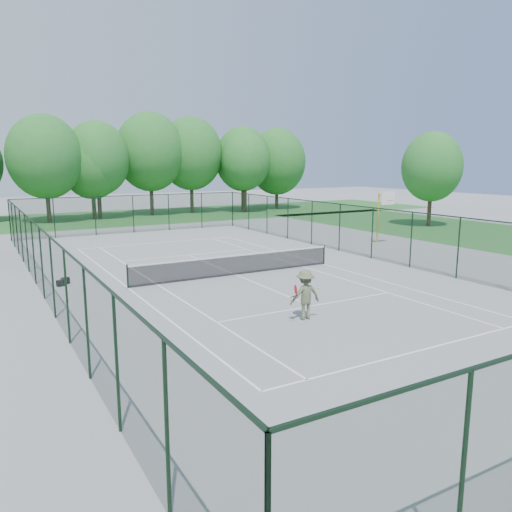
# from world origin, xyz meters

# --- Properties ---
(ground) EXTENTS (140.00, 140.00, 0.00)m
(ground) POSITION_xyz_m (0.00, 0.00, 0.00)
(ground) COLOR gray
(ground) RESTS_ON ground
(grass_far) EXTENTS (80.00, 16.00, 0.01)m
(grass_far) POSITION_xyz_m (0.00, 30.00, 0.01)
(grass_far) COLOR #2E6E2C
(grass_far) RESTS_ON ground
(grass_side) EXTENTS (14.00, 40.00, 0.01)m
(grass_side) POSITION_xyz_m (24.00, 4.00, 0.01)
(grass_side) COLOR #2E6E2C
(grass_side) RESTS_ON ground
(court_lines) EXTENTS (11.05, 23.85, 0.01)m
(court_lines) POSITION_xyz_m (0.00, 0.00, 0.00)
(court_lines) COLOR white
(court_lines) RESTS_ON ground
(tennis_net) EXTENTS (11.08, 0.08, 1.10)m
(tennis_net) POSITION_xyz_m (0.00, 0.00, 0.58)
(tennis_net) COLOR black
(tennis_net) RESTS_ON ground
(fence_enclosure) EXTENTS (18.05, 36.05, 3.02)m
(fence_enclosure) POSITION_xyz_m (0.00, 0.00, 1.56)
(fence_enclosure) COLOR #16311B
(fence_enclosure) RESTS_ON ground
(tree_line_far) EXTENTS (39.40, 6.40, 9.70)m
(tree_line_far) POSITION_xyz_m (0.00, 30.00, 5.99)
(tree_line_far) COLOR #473025
(tree_line_far) RESTS_ON ground
(basketball_goal) EXTENTS (1.20, 1.43, 3.65)m
(basketball_goal) POSITION_xyz_m (13.53, 3.85, 2.57)
(basketball_goal) COLOR gold
(basketball_goal) RESTS_ON ground
(tree_side) EXTENTS (5.23, 5.23, 8.28)m
(tree_side) POSITION_xyz_m (24.20, 9.16, 5.22)
(tree_side) COLOR #473025
(tree_side) RESTS_ON ground
(sports_bag_a) EXTENTS (0.39, 0.25, 0.30)m
(sports_bag_a) POSITION_xyz_m (-7.80, 2.30, 0.15)
(sports_bag_a) COLOR black
(sports_bag_a) RESTS_ON ground
(sports_bag_b) EXTENTS (0.42, 0.33, 0.29)m
(sports_bag_b) POSITION_xyz_m (-8.05, 1.93, 0.14)
(sports_bag_b) COLOR black
(sports_bag_b) RESTS_ON ground
(tennis_player) EXTENTS (1.80, 0.94, 1.80)m
(tennis_player) POSITION_xyz_m (-1.17, -7.62, 0.90)
(tennis_player) COLOR #5D6545
(tennis_player) RESTS_ON ground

